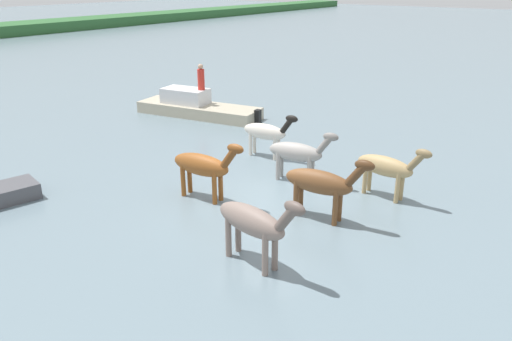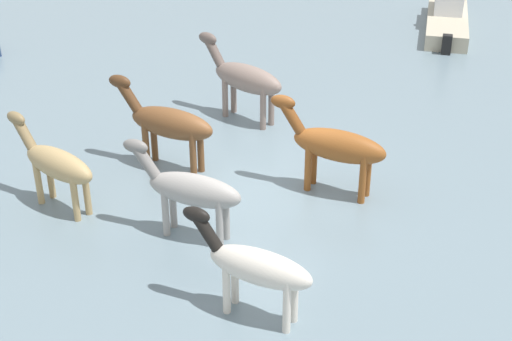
# 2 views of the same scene
# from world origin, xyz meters

# --- Properties ---
(ground_plane) EXTENTS (208.62, 208.62, 0.00)m
(ground_plane) POSITION_xyz_m (0.00, 0.00, 0.00)
(ground_plane) COLOR slate
(horse_dun_straggler) EXTENTS (0.73, 2.45, 1.90)m
(horse_dun_straggler) POSITION_xyz_m (-0.62, 1.50, 1.05)
(horse_dun_straggler) COLOR brown
(horse_dun_straggler) RESTS_ON ground_plane
(horse_lead) EXTENTS (0.81, 2.30, 1.78)m
(horse_lead) POSITION_xyz_m (2.14, -0.01, 0.98)
(horse_lead) COLOR #9E9993
(horse_lead) RESTS_ON ground_plane
(horse_gray_outer) EXTENTS (0.84, 2.52, 1.94)m
(horse_gray_outer) POSITION_xyz_m (-2.64, -1.82, 1.07)
(horse_gray_outer) COLOR gray
(horse_gray_outer) RESTS_ON ground_plane
(horse_chestnut_trailing) EXTENTS (0.64, 2.20, 1.71)m
(horse_chestnut_trailing) POSITION_xyz_m (3.45, 2.13, 0.94)
(horse_chestnut_trailing) COLOR silver
(horse_chestnut_trailing) RESTS_ON ground_plane
(horse_mid_herd) EXTENTS (0.73, 2.47, 1.92)m
(horse_mid_herd) POSITION_xyz_m (0.26, -1.91, 1.06)
(horse_mid_herd) COLOR brown
(horse_mid_herd) RESTS_ON ground_plane
(horse_rear_stallion) EXTENTS (0.69, 2.26, 1.75)m
(horse_rear_stallion) POSITION_xyz_m (2.63, -2.77, 0.96)
(horse_rear_stallion) COLOR tan
(horse_rear_stallion) RESTS_ON ground_plane
(boat_dinghy_port) EXTENTS (4.73, 2.58, 1.33)m
(boat_dinghy_port) POSITION_xyz_m (-11.89, 0.14, 0.31)
(boat_dinghy_port) COLOR #B7AD93
(boat_dinghy_port) RESTS_ON ground_plane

